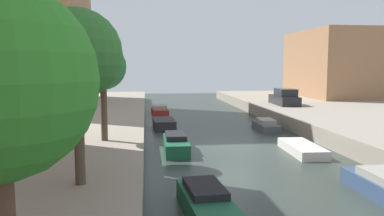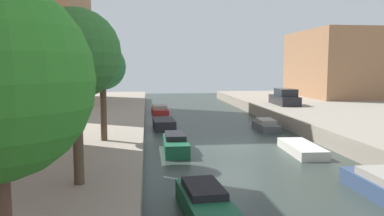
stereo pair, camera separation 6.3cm
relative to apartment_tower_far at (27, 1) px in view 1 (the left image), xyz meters
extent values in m
plane|color=#2D3833|center=(16.00, -17.97, -10.65)|extent=(84.00, 84.00, 0.00)
cube|color=#9E704C|center=(0.00, 0.00, 0.00)|extent=(10.00, 13.98, 19.30)
cube|color=#9E704C|center=(34.00, 3.43, -5.89)|extent=(10.00, 12.21, 7.52)
cylinder|color=brown|center=(9.16, -27.14, -8.18)|extent=(0.30, 0.30, 2.95)
sphere|color=#306F2D|center=(9.16, -27.14, -5.78)|extent=(2.63, 2.63, 2.63)
cylinder|color=#4D3D2B|center=(9.16, -20.39, -8.29)|extent=(0.30, 0.30, 2.72)
sphere|color=#2B6F37|center=(9.16, -20.39, -6.17)|extent=(2.16, 2.16, 2.16)
cube|color=black|center=(23.67, -5.23, -9.25)|extent=(1.89, 4.40, 0.81)
cube|color=#1E2328|center=(23.67, -5.56, -8.51)|extent=(1.60, 2.45, 0.67)
cube|color=#195638|center=(12.90, -27.58, -10.32)|extent=(1.53, 3.63, 0.66)
cube|color=black|center=(12.90, -27.29, -9.88)|extent=(1.22, 2.02, 0.23)
cube|color=#195638|center=(12.67, -18.93, -10.31)|extent=(1.26, 3.64, 0.69)
cube|color=black|center=(12.67, -18.69, -9.83)|extent=(1.06, 2.01, 0.27)
cube|color=#232328|center=(12.40, -11.40, -10.30)|extent=(1.59, 3.09, 0.70)
cube|color=maroon|center=(12.41, -2.55, -10.41)|extent=(1.58, 3.53, 0.48)
cube|color=gray|center=(12.41, -2.72, -10.00)|extent=(1.31, 1.96, 0.35)
cube|color=beige|center=(19.16, -19.95, -10.42)|extent=(1.59, 3.86, 0.47)
cube|color=#4C5156|center=(19.57, -12.69, -10.41)|extent=(1.37, 3.32, 0.48)
cube|color=gray|center=(19.57, -12.68, -10.02)|extent=(1.13, 1.84, 0.30)
camera|label=1|loc=(11.13, -38.47, -6.15)|focal=35.51mm
camera|label=2|loc=(11.20, -38.48, -6.15)|focal=35.51mm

